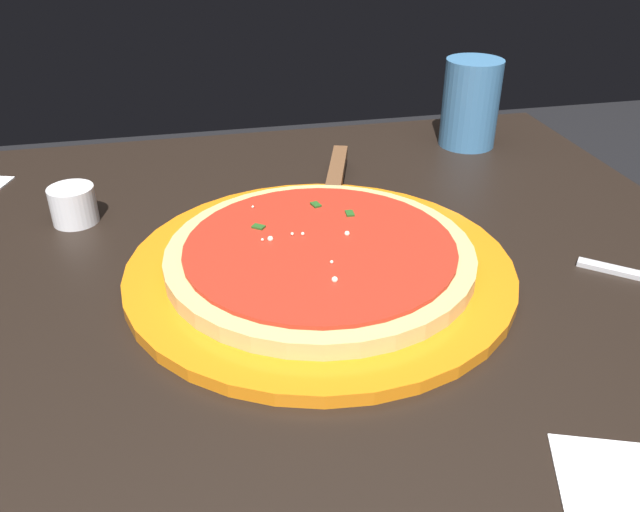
{
  "coord_description": "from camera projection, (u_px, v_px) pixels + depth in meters",
  "views": [
    {
      "loc": [
        -0.06,
        -0.51,
        1.06
      ],
      "look_at": [
        0.05,
        0.01,
        0.74
      ],
      "focal_mm": 36.61,
      "sensor_mm": 36.0,
      "label": 1
    }
  ],
  "objects": [
    {
      "name": "restaurant_table",
      "position": [
        273.0,
        392.0,
        0.68
      ],
      "size": [
        0.97,
        0.84,
        0.72
      ],
      "color": "black",
      "rests_on": "ground_plane"
    },
    {
      "name": "serving_plate",
      "position": [
        320.0,
        268.0,
        0.63
      ],
      "size": [
        0.37,
        0.37,
        0.01
      ],
      "primitive_type": "cylinder",
      "color": "orange",
      "rests_on": "restaurant_table"
    },
    {
      "name": "pizza",
      "position": [
        320.0,
        254.0,
        0.62
      ],
      "size": [
        0.29,
        0.29,
        0.02
      ],
      "color": "#DBB26B",
      "rests_on": "serving_plate"
    },
    {
      "name": "pizza_server",
      "position": [
        334.0,
        185.0,
        0.77
      ],
      "size": [
        0.11,
        0.22,
        0.01
      ],
      "color": "silver",
      "rests_on": "serving_plate"
    },
    {
      "name": "cup_tall_drink",
      "position": [
        470.0,
        103.0,
        0.9
      ],
      "size": [
        0.08,
        0.08,
        0.12
      ],
      "primitive_type": "cylinder",
      "color": "teal",
      "rests_on": "restaurant_table"
    },
    {
      "name": "cup_small_sauce",
      "position": [
        73.0,
        205.0,
        0.71
      ],
      "size": [
        0.05,
        0.05,
        0.04
      ],
      "primitive_type": "cylinder",
      "color": "silver",
      "rests_on": "restaurant_table"
    }
  ]
}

